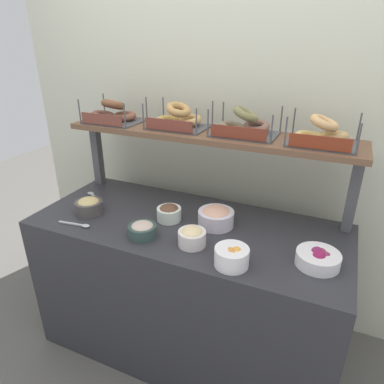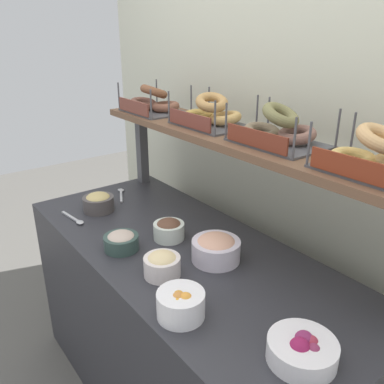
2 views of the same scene
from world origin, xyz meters
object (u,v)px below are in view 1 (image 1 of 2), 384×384
Objects in this scene: bowl_chocolate_spread at (169,213)px; serving_spoon_near_plate at (79,225)px; bowl_lox_spread at (216,217)px; bagel_basket_cinnamon_raisin at (113,114)px; bowl_tuna_salad at (142,230)px; bowl_egg_salad at (192,236)px; bagel_basket_sesame at (178,119)px; bowl_beet_salad at (318,258)px; bowl_fruit_salad at (232,256)px; bagel_basket_poppy at (244,126)px; serving_spoon_by_edge at (93,195)px; bowl_hummus at (89,206)px; bagel_basket_plain at (322,135)px.

bowl_chocolate_spread reaches higher than serving_spoon_near_plate.
bagel_basket_cinnamon_raisin is (-0.74, 0.20, 0.43)m from bowl_lox_spread.
serving_spoon_near_plate is at bearing -172.15° from bowl_tuna_salad.
bagel_basket_sesame is (-0.29, 0.45, 0.43)m from bowl_egg_salad.
bowl_beet_salad is 1.35× the size of bowl_tuna_salad.
bowl_lox_spread is 1.25× the size of bowl_fruit_salad.
bowl_lox_spread is at bearing -103.40° from bagel_basket_poppy.
bagel_basket_cinnamon_raisin is (0.07, 0.18, 0.47)m from serving_spoon_by_edge.
bowl_tuna_salad is at bearing -12.61° from bowl_hummus.
serving_spoon_by_edge is 0.52× the size of bagel_basket_cinnamon_raisin.
bowl_beet_salad reaches higher than bowl_tuna_salad.
bagel_basket_sesame reaches higher than bowl_egg_salad.
bagel_basket_plain is (1.25, 0.19, 0.47)m from serving_spoon_by_edge.
bowl_beet_salad is at bearing 24.36° from bowl_fruit_salad.
bagel_basket_sesame reaches higher than serving_spoon_near_plate.
bowl_fruit_salad is at bearing -116.42° from bagel_basket_plain.
bowl_lox_spread is 1.40× the size of bowl_egg_salad.
bagel_basket_poppy reaches higher than bagel_basket_cinnamon_raisin.
bagel_basket_sesame is at bearing 94.11° from bowl_tuna_salad.
serving_spoon_by_edge is at bearing -171.16° from bagel_basket_plain.
bagel_basket_poppy is (0.79, 0.03, 0.00)m from bagel_basket_cinnamon_raisin.
bowl_hummus is 0.47× the size of bagel_basket_plain.
bagel_basket_poppy is (-0.46, 0.38, 0.45)m from bowl_beet_salad.
serving_spoon_near_plate is (-0.83, -0.00, -0.04)m from bowl_fruit_salad.
bagel_basket_sesame is at bearing 178.76° from bagel_basket_plain.
bowl_chocolate_spread is at bearing 31.77° from serving_spoon_near_plate.
serving_spoon_near_plate is at bearing -179.94° from bowl_fruit_salad.
bowl_lox_spread is 0.87m from bagel_basket_cinnamon_raisin.
bowl_egg_salad is (-0.04, -0.22, -0.01)m from bowl_lox_spread.
bowl_egg_salad is 0.42× the size of bagel_basket_plain.
bowl_tuna_salad is 0.77× the size of serving_spoon_near_plate.
serving_spoon_near_plate is 0.56× the size of bagel_basket_cinnamon_raisin.
bagel_basket_poppy is 1.05× the size of bagel_basket_plain.
bagel_basket_sesame is at bearing 58.90° from serving_spoon_near_plate.
bagel_basket_sesame is 0.38m from bagel_basket_poppy.
bagel_basket_poppy is at bearing 76.60° from bowl_lox_spread.
bagel_basket_sesame reaches higher than bowl_hummus.
bowl_chocolate_spread is (-0.21, 0.17, -0.00)m from bowl_egg_salad.
bowl_fruit_salad reaches higher than serving_spoon_by_edge.
bowl_beet_salad is at bearing -7.19° from serving_spoon_by_edge.
bowl_fruit_salad is at bearing -8.95° from bowl_hummus.
bowl_tuna_salad reaches higher than serving_spoon_by_edge.
bowl_lox_spread is 0.38m from bowl_tuna_salad.
bowl_beet_salad is 0.58× the size of bagel_basket_cinnamon_raisin.
bagel_basket_plain is at bearing 8.84° from serving_spoon_by_edge.
bowl_beet_salad is at bearing -77.24° from bagel_basket_plain.
bowl_beet_salad is at bearing -15.40° from bowl_lox_spread.
bowl_chocolate_spread is 0.94× the size of bowl_tuna_salad.
bowl_egg_salad is 0.61m from serving_spoon_near_plate.
bowl_hummus is 0.15m from serving_spoon_near_plate.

